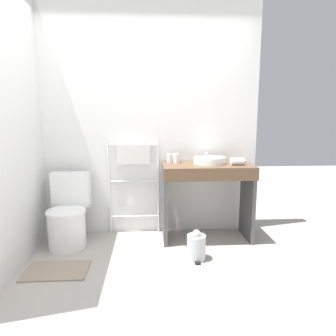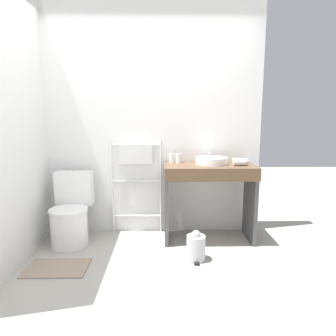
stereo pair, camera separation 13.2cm
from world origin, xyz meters
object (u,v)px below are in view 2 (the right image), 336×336
Objects in this scene: cup_near_wall at (172,158)px; cup_near_edge at (179,158)px; sink_basin at (212,160)px; trash_bin at (196,247)px; towel_radiator at (136,166)px; hair_dryer at (240,162)px; toilet at (71,216)px.

cup_near_wall is 0.96× the size of cup_near_edge.
sink_basin is 3.39× the size of cup_near_edge.
towel_radiator is at bearing 130.79° from trash_bin.
hair_dryer is (1.15, -0.28, 0.09)m from towel_radiator.
sink_basin is at bearing -12.15° from towel_radiator.
trash_bin is at bearing -111.94° from sink_basin.
toilet is at bearing -156.82° from towel_radiator.
cup_near_wall is 0.08m from cup_near_edge.
toilet is 2.57× the size of trash_bin.
trash_bin is at bearing -49.21° from towel_radiator.
trash_bin is (1.33, -0.43, -0.18)m from toilet.
cup_near_wall is 0.33× the size of trash_bin.
towel_radiator is 10.99× the size of cup_near_wall.
towel_radiator is at bearing 166.37° from hair_dryer.
cup_near_edge is (0.07, -0.03, 0.00)m from cup_near_wall.
cup_near_wall is 0.54× the size of hair_dryer.
cup_near_edge is 0.56× the size of hair_dryer.
towel_radiator is 10.54× the size of cup_near_edge.
cup_near_wall is (0.42, -0.05, 0.10)m from towel_radiator.
toilet reaches higher than trash_bin.
cup_near_edge reaches higher than cup_near_wall.
towel_radiator is 1.18m from trash_bin.
hair_dryer is (0.66, -0.20, -0.01)m from cup_near_edge.
cup_near_edge is (1.19, 0.22, 0.60)m from toilet.
sink_basin reaches higher than trash_bin.
towel_radiator is 0.88m from sink_basin.
hair_dryer reaches higher than sink_basin.
cup_near_edge reaches higher than toilet.
sink_basin is 3.53× the size of cup_near_wall.
toilet is 0.91m from towel_radiator.
towel_radiator is 0.43m from cup_near_wall.
towel_radiator reaches higher than trash_bin.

